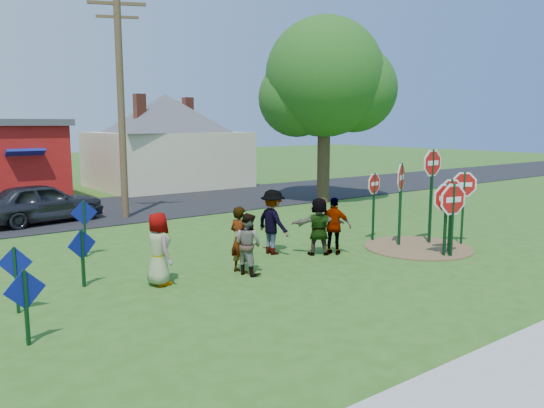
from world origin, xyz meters
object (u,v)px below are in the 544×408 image
at_px(stop_sign_b, 374,189).
at_px(stop_sign_c, 451,199).
at_px(person_a, 158,249).
at_px(person_b, 240,240).
at_px(stop_sign_a, 446,204).
at_px(suv, 42,203).
at_px(stop_sign_d, 432,172).
at_px(utility_pole, 121,100).
at_px(leafy_tree, 327,84).

bearing_deg(stop_sign_b, stop_sign_c, -88.23).
bearing_deg(person_a, person_b, -99.58).
height_order(stop_sign_a, suv, stop_sign_a).
bearing_deg(stop_sign_d, stop_sign_b, 131.51).
bearing_deg(stop_sign_a, suv, 144.60).
xyz_separation_m(person_a, suv, (-0.19, 9.66, -0.06)).
bearing_deg(stop_sign_d, stop_sign_c, -116.92).
bearing_deg(stop_sign_d, person_b, 173.10).
bearing_deg(stop_sign_d, utility_pole, 120.72).
distance_m(stop_sign_b, stop_sign_d, 1.82).
relative_size(person_b, utility_pole, 0.19).
bearing_deg(leafy_tree, person_a, -148.13).
xyz_separation_m(person_a, utility_pole, (2.70, 8.89, 3.73)).
bearing_deg(leafy_tree, stop_sign_c, -112.66).
relative_size(stop_sign_d, utility_pole, 0.35).
distance_m(stop_sign_c, utility_pole, 12.61).
xyz_separation_m(stop_sign_c, person_b, (-5.93, 1.90, -0.74)).
distance_m(stop_sign_b, stop_sign_c, 2.46).
height_order(stop_sign_d, person_b, stop_sign_d).
xyz_separation_m(stop_sign_c, stop_sign_d, (0.56, 1.09, 0.66)).
bearing_deg(suv, utility_pole, -114.22).
bearing_deg(stop_sign_c, person_a, -169.53).
bearing_deg(leafy_tree, stop_sign_a, -114.60).
height_order(stop_sign_d, suv, stop_sign_d).
height_order(suv, leafy_tree, leafy_tree).
relative_size(stop_sign_b, suv, 0.52).
bearing_deg(suv, stop_sign_c, -154.50).
distance_m(stop_sign_c, leafy_tree, 11.14).
xyz_separation_m(person_b, utility_pole, (0.63, 9.13, 3.74)).
xyz_separation_m(person_a, leafy_tree, (12.01, 7.47, 4.67)).
bearing_deg(leafy_tree, person_b, -142.20).
xyz_separation_m(person_b, suv, (-2.26, 9.91, -0.05)).
distance_m(stop_sign_b, leafy_tree, 9.40).
xyz_separation_m(stop_sign_b, stop_sign_d, (1.14, -1.30, 0.58)).
relative_size(stop_sign_c, stop_sign_d, 0.74).
relative_size(suv, utility_pole, 0.50).
xyz_separation_m(utility_pole, leafy_tree, (9.31, -1.42, 0.94)).
bearing_deg(stop_sign_b, stop_sign_a, -99.39).
height_order(person_a, leafy_tree, leafy_tree).
bearing_deg(person_a, stop_sign_d, -99.76).
xyz_separation_m(stop_sign_a, leafy_tree, (4.48, 9.80, 4.02)).
bearing_deg(utility_pole, person_a, -106.89).
bearing_deg(suv, person_a, 171.90).
bearing_deg(stop_sign_a, stop_sign_d, 72.76).
bearing_deg(stop_sign_a, stop_sign_c, 42.31).
xyz_separation_m(stop_sign_a, person_a, (-7.53, 2.33, -0.65)).
relative_size(stop_sign_b, person_a, 1.36).
height_order(stop_sign_a, stop_sign_d, stop_sign_d).
bearing_deg(person_b, stop_sign_c, -120.17).
relative_size(stop_sign_b, leafy_tree, 0.27).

